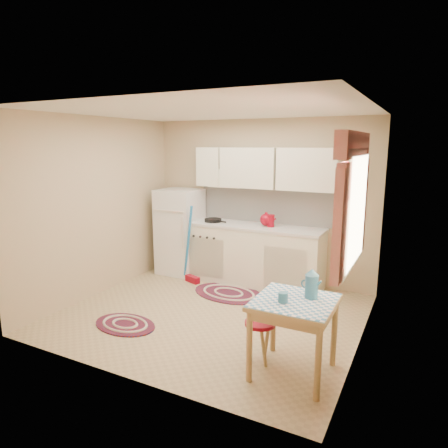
% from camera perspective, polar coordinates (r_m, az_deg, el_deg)
% --- Properties ---
extents(room_shell, '(3.64, 3.60, 2.52)m').
position_cam_1_polar(room_shell, '(4.93, 0.97, 5.23)').
color(room_shell, tan).
rests_on(room_shell, ground).
extents(fridge, '(0.65, 0.60, 1.40)m').
position_cam_1_polar(fridge, '(6.65, -6.30, -1.07)').
color(fridge, white).
rests_on(fridge, ground).
extents(broom, '(0.30, 0.21, 1.20)m').
position_cam_1_polar(broom, '(6.15, -4.61, -3.02)').
color(broom, blue).
rests_on(broom, ground).
extents(base_cabinets, '(2.25, 0.60, 0.88)m').
position_cam_1_polar(base_cabinets, '(6.18, 3.61, -4.47)').
color(base_cabinets, white).
rests_on(base_cabinets, ground).
extents(countertop, '(2.27, 0.62, 0.04)m').
position_cam_1_polar(countertop, '(6.07, 3.67, -0.28)').
color(countertop, silver).
rests_on(countertop, base_cabinets).
extents(frying_pan, '(0.33, 0.33, 0.05)m').
position_cam_1_polar(frying_pan, '(6.28, -1.58, 0.54)').
color(frying_pan, black).
rests_on(frying_pan, countertop).
extents(red_kettle, '(0.20, 0.18, 0.20)m').
position_cam_1_polar(red_kettle, '(5.95, 6.03, 0.62)').
color(red_kettle, maroon).
rests_on(red_kettle, countertop).
extents(red_canister, '(0.12, 0.12, 0.16)m').
position_cam_1_polar(red_canister, '(5.93, 6.70, 0.36)').
color(red_canister, maroon).
rests_on(red_canister, countertop).
extents(table, '(0.72, 0.72, 0.72)m').
position_cam_1_polar(table, '(3.90, 9.87, -15.65)').
color(table, tan).
rests_on(table, ground).
extents(stool, '(0.38, 0.38, 0.42)m').
position_cam_1_polar(stool, '(4.12, 5.13, -16.36)').
color(stool, maroon).
rests_on(stool, ground).
extents(coffee_pot, '(0.18, 0.17, 0.30)m').
position_cam_1_polar(coffee_pot, '(3.78, 12.41, -8.23)').
color(coffee_pot, teal).
rests_on(coffee_pot, table).
extents(mug, '(0.11, 0.11, 0.10)m').
position_cam_1_polar(mug, '(3.67, 8.42, -10.39)').
color(mug, teal).
rests_on(mug, table).
extents(rug_center, '(1.17, 0.86, 0.02)m').
position_cam_1_polar(rug_center, '(5.85, 0.66, -9.85)').
color(rug_center, maroon).
rests_on(rug_center, ground).
extents(rug_left, '(0.86, 0.61, 0.02)m').
position_cam_1_polar(rug_left, '(5.05, -13.96, -13.76)').
color(rug_left, maroon).
rests_on(rug_left, ground).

